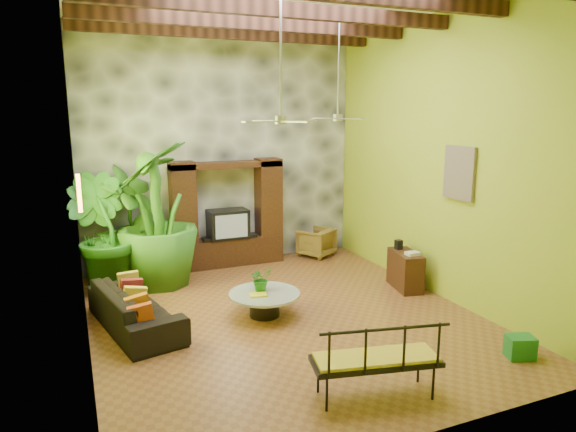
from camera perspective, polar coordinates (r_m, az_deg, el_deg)
name	(u,v)px	position (r m, az deg, el deg)	size (l,w,h in m)	color
ground	(283,316)	(8.64, -0.51, -11.04)	(7.00, 7.00, 0.00)	brown
back_wall	(221,149)	(11.31, -7.43, 7.36)	(6.00, 0.02, 5.00)	#9AB82A
left_wall	(75,175)	(7.40, -22.57, 4.28)	(0.02, 7.00, 5.00)	#9AB82A
right_wall	(439,158)	(9.57, 16.38, 6.20)	(0.02, 7.00, 5.00)	#9AB82A
stone_accent_wall	(222,149)	(11.25, -7.35, 7.34)	(5.98, 0.10, 4.98)	#3F4148
ceiling_beams	(283,10)	(8.09, -0.58, 21.94)	(5.95, 5.36, 0.22)	#3F1F14
entertainment_center	(228,222)	(11.19, -6.71, -0.62)	(2.40, 0.55, 2.30)	black
ceiling_fan_front	(281,106)	(7.52, -0.80, 12.16)	(1.28, 1.28, 1.86)	#A2A2A6
ceiling_fan_back	(338,106)	(9.74, 5.57, 12.02)	(1.28, 1.28, 1.86)	#A2A2A6
wall_art_mask	(79,193)	(8.45, -22.20, 2.38)	(0.06, 0.32, 0.55)	#F3A31C
wall_art_painting	(459,173)	(9.11, 18.50, 4.54)	(0.06, 0.70, 0.90)	navy
sofa	(135,308)	(8.43, -16.62, -9.79)	(2.22, 0.87, 0.65)	black
wicker_armchair	(316,242)	(11.94, 3.15, -2.91)	(0.70, 0.72, 0.66)	brown
tall_plant_a	(131,224)	(10.45, -17.00, -0.89)	(1.22, 0.82, 2.31)	#275B18
tall_plant_b	(101,234)	(9.97, -20.10, -1.91)	(1.23, 0.99, 2.23)	#205E18
tall_plant_c	(157,214)	(10.05, -14.36, 0.17)	(1.56, 1.56, 2.79)	#2E6B1C
coffee_table	(264,301)	(8.57, -2.64, -9.41)	(1.17, 1.17, 0.40)	black
centerpiece_plant	(261,278)	(8.56, -3.03, -6.95)	(0.37, 0.32, 0.41)	#1F671B
yellow_tray	(258,295)	(8.39, -3.34, -8.74)	(0.28, 0.20, 0.03)	gold
iron_bench	(379,357)	(6.25, 10.13, -15.16)	(1.59, 0.87, 0.57)	black
side_console	(405,270)	(10.04, 12.90, -5.90)	(0.40, 0.88, 0.71)	#361911
green_bin	(520,347)	(7.92, 24.39, -13.13)	(0.36, 0.27, 0.31)	#1F7630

